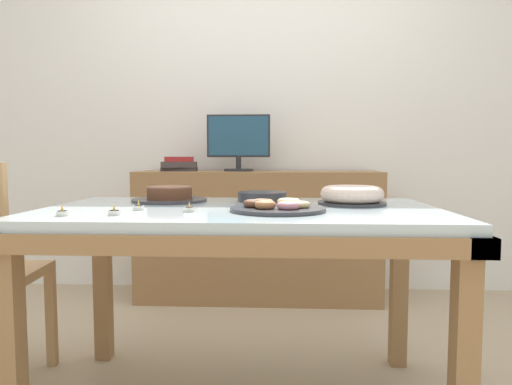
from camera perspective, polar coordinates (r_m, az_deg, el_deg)
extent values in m
cube|color=white|center=(3.38, 0.53, 10.19)|extent=(8.00, 0.10, 2.60)
cube|color=silver|center=(1.73, -1.82, -2.46)|extent=(1.48, 0.84, 0.04)
cube|color=olive|center=(1.35, -3.23, -6.50)|extent=(1.51, 0.08, 0.06)
cube|color=olive|center=(2.12, -0.93, -2.47)|extent=(1.51, 0.08, 0.06)
cube|color=olive|center=(1.93, -23.54, -3.54)|extent=(0.08, 0.87, 0.06)
cube|color=olive|center=(1.82, 21.29, -3.93)|extent=(0.08, 0.87, 0.06)
cube|color=olive|center=(1.69, -28.31, -17.09)|extent=(0.07, 0.07, 0.71)
cube|color=olive|center=(1.57, 24.57, -18.69)|extent=(0.07, 0.07, 0.71)
cube|color=olive|center=(2.32, -18.59, -10.90)|extent=(0.07, 0.07, 0.71)
cube|color=olive|center=(2.23, 17.42, -11.48)|extent=(0.07, 0.07, 0.71)
cube|color=tan|center=(2.37, -24.22, -14.06)|extent=(0.04, 0.04, 0.45)
cube|color=tan|center=(2.04, -28.40, -17.22)|extent=(0.04, 0.04, 0.45)
cube|color=olive|center=(3.11, 0.28, -5.32)|extent=(1.61, 0.44, 0.87)
cylinder|color=#262628|center=(3.08, -2.19, 2.83)|extent=(0.20, 0.20, 0.02)
cylinder|color=#262628|center=(3.07, -2.19, 3.82)|extent=(0.04, 0.04, 0.09)
cube|color=#262628|center=(3.08, -2.20, 7.08)|extent=(0.42, 0.02, 0.28)
cube|color=navy|center=(3.07, -2.22, 7.09)|extent=(0.40, 0.00, 0.26)
cube|color=#3F3838|center=(3.14, -9.54, 2.89)|extent=(0.24, 0.16, 0.02)
cube|color=#3F3838|center=(3.14, -9.55, 3.47)|extent=(0.25, 0.21, 0.04)
cube|color=maroon|center=(3.14, -9.55, 4.13)|extent=(0.21, 0.19, 0.03)
cylinder|color=#333338|center=(1.99, -10.74, -0.94)|extent=(0.32, 0.32, 0.01)
cylinder|color=brown|center=(1.98, -10.76, -0.09)|extent=(0.19, 0.19, 0.05)
cylinder|color=brown|center=(1.98, -10.77, 0.68)|extent=(0.19, 0.19, 0.01)
cylinder|color=#333338|center=(1.86, 11.89, -1.31)|extent=(0.27, 0.27, 0.01)
torus|color=beige|center=(1.86, 11.90, -0.16)|extent=(0.25, 0.25, 0.06)
cylinder|color=#333338|center=(1.61, 2.75, -2.07)|extent=(0.34, 0.34, 0.01)
torus|color=#EAD184|center=(1.59, 5.54, -1.50)|extent=(0.07, 0.07, 0.02)
torus|color=#EAD184|center=(1.66, 4.11, -1.18)|extent=(0.08, 0.08, 0.03)
torus|color=#B27042|center=(1.67, 0.82, -1.21)|extent=(0.08, 0.08, 0.02)
torus|color=brown|center=(1.60, -0.18, -1.38)|extent=(0.08, 0.08, 0.02)
torus|color=#B27042|center=(1.55, 1.17, -1.55)|extent=(0.07, 0.07, 0.03)
torus|color=pink|center=(1.54, 4.06, -1.63)|extent=(0.08, 0.08, 0.02)
cylinder|color=#333338|center=(1.96, 0.78, -0.95)|extent=(0.21, 0.21, 0.01)
cylinder|color=#333338|center=(1.96, 0.78, -0.66)|extent=(0.21, 0.21, 0.01)
cylinder|color=#333338|center=(1.96, 0.78, -0.37)|extent=(0.21, 0.21, 0.01)
cylinder|color=#333338|center=(1.96, 0.78, -0.08)|extent=(0.21, 0.21, 0.01)
cylinder|color=silver|center=(1.69, -14.47, -1.87)|extent=(0.04, 0.04, 0.02)
cylinder|color=white|center=(1.69, -14.47, -1.67)|extent=(0.03, 0.03, 0.00)
cone|color=#F9B74C|center=(1.68, -14.48, -1.23)|extent=(0.01, 0.01, 0.02)
cylinder|color=silver|center=(1.56, -17.30, -2.44)|extent=(0.04, 0.04, 0.02)
cylinder|color=white|center=(1.56, -17.30, -2.22)|extent=(0.03, 0.03, 0.00)
cone|color=#F9B74C|center=(1.56, -17.32, -1.74)|extent=(0.01, 0.01, 0.02)
cylinder|color=silver|center=(1.60, -8.34, -2.11)|extent=(0.04, 0.04, 0.02)
cylinder|color=white|center=(1.60, -8.34, -1.90)|extent=(0.03, 0.03, 0.00)
cone|color=#F9B74C|center=(1.60, -8.34, -1.44)|extent=(0.01, 0.01, 0.02)
cylinder|color=silver|center=(1.60, -23.05, -2.41)|extent=(0.04, 0.04, 0.02)
cylinder|color=white|center=(1.60, -23.06, -2.20)|extent=(0.03, 0.03, 0.00)
cone|color=#F9B74C|center=(1.60, -23.07, -1.74)|extent=(0.01, 0.01, 0.02)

